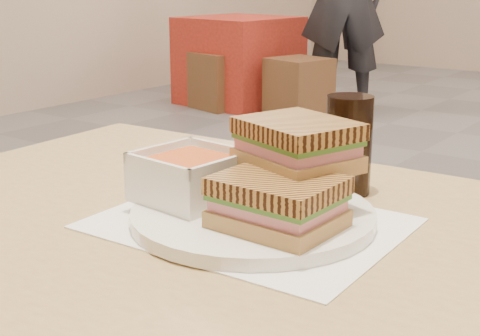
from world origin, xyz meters
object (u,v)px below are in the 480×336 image
Objects in this scene: bg_chair_0r at (299,88)px; cola_glass at (349,145)px; bg_table_0 at (239,61)px; main_table at (292,329)px; bg_chair_0l at (221,80)px; soup_bowl at (191,178)px; plate at (253,215)px; panini_lower at (278,202)px.

cola_glass is at bearing -57.77° from bg_chair_0r.
main_table is at bearing -52.89° from bg_table_0.
main_table is at bearing -80.17° from cola_glass.
bg_chair_0l is at bearing 128.85° from main_table.
plate is at bearing 9.37° from soup_bowl.
panini_lower reaches higher than plate.
soup_bowl is (-0.15, 0.00, 0.16)m from main_table.
plate is 0.34× the size of bg_table_0.
plate reaches higher than bg_chair_0r.
bg_chair_0r is (-2.18, 3.69, -0.54)m from plate.
plate is at bearing -59.41° from bg_chair_0r.
bg_table_0 reaches higher than bg_chair_0l.
soup_bowl is at bearing -60.50° from bg_chair_0r.
cola_glass reaches higher than soup_bowl.
panini_lower is 0.21m from cola_glass.
bg_table_0 is at bearing 128.17° from cola_glass.
panini_lower is 4.38m from bg_chair_0r.
bg_chair_0l is (-2.78, 3.65, -0.57)m from soup_bowl.
bg_table_0 is at bearing 125.65° from soup_bowl.
cola_glass is at bearing 78.65° from plate.
panini_lower is 0.28× the size of bg_chair_0r.
main_table is at bearing -0.16° from soup_bowl.
cola_glass is at bearing 57.42° from soup_bowl.
soup_bowl is 0.26× the size of bg_chair_0r.
main_table reaches higher than bg_chair_0l.
soup_bowl is at bearing -54.35° from bg_table_0.
cola_glass is at bearing -49.97° from bg_chair_0l.
cola_glass reaches higher than panini_lower.
bg_table_0 is (-2.94, 3.91, -0.44)m from panini_lower.
bg_chair_0r is (0.69, 0.06, -0.00)m from bg_chair_0l.
plate is 4.66m from bg_chair_0l.
panini_lower is at bearing -127.65° from main_table.
panini_lower is at bearing -53.12° from bg_table_0.
plate is 2.33× the size of soup_bowl.
bg_chair_0l is (-2.92, 3.66, -0.57)m from panini_lower.
bg_table_0 is (-2.88, 3.88, -0.41)m from plate.
cola_glass is (0.04, 0.17, 0.06)m from plate.
cola_glass reaches higher than main_table.
plate is at bearing -101.35° from cola_glass.
soup_bowl is 0.26× the size of bg_chair_0l.
plate is (-0.07, 0.01, 0.12)m from main_table.
soup_bowl reaches higher than bg_chair_0l.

